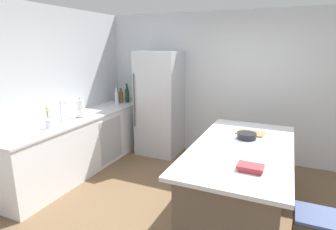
{
  "coord_description": "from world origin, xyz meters",
  "views": [
    {
      "loc": [
        0.94,
        -2.71,
        2.01
      ],
      "look_at": [
        -0.68,
        0.96,
        1.0
      ],
      "focal_mm": 29.39,
      "sensor_mm": 36.0,
      "label": 1
    }
  ],
  "objects_px": {
    "whiskey_bottle": "(121,97)",
    "soda_bottle": "(117,97)",
    "refrigerator": "(160,103)",
    "paper_towel_roll": "(80,109)",
    "olive_oil_bottle": "(128,96)",
    "cookbook_stack": "(250,168)",
    "kitchen_island": "(240,182)",
    "sink_faucet": "(61,111)",
    "cutting_board": "(251,133)",
    "wine_bottle": "(127,95)",
    "flower_vase": "(48,122)",
    "bar_stool": "(315,227)",
    "mixing_bowl": "(247,136)"
  },
  "relations": [
    {
      "from": "kitchen_island",
      "to": "paper_towel_roll",
      "type": "height_order",
      "value": "paper_towel_roll"
    },
    {
      "from": "flower_vase",
      "to": "wine_bottle",
      "type": "bearing_deg",
      "value": 89.41
    },
    {
      "from": "refrigerator",
      "to": "flower_vase",
      "type": "xyz_separation_m",
      "value": [
        -0.77,
        -1.92,
        0.04
      ]
    },
    {
      "from": "whiskey_bottle",
      "to": "soda_bottle",
      "type": "height_order",
      "value": "soda_bottle"
    },
    {
      "from": "sink_faucet",
      "to": "whiskey_bottle",
      "type": "relative_size",
      "value": 1.05
    },
    {
      "from": "cutting_board",
      "to": "bar_stool",
      "type": "bearing_deg",
      "value": -59.22
    },
    {
      "from": "kitchen_island",
      "to": "wine_bottle",
      "type": "distance_m",
      "value": 3.03
    },
    {
      "from": "bar_stool",
      "to": "paper_towel_roll",
      "type": "height_order",
      "value": "paper_towel_roll"
    },
    {
      "from": "bar_stool",
      "to": "paper_towel_roll",
      "type": "distance_m",
      "value": 3.46
    },
    {
      "from": "sink_faucet",
      "to": "olive_oil_bottle",
      "type": "xyz_separation_m",
      "value": [
        0.09,
        1.71,
        -0.05
      ]
    },
    {
      "from": "flower_vase",
      "to": "cutting_board",
      "type": "bearing_deg",
      "value": 19.53
    },
    {
      "from": "refrigerator",
      "to": "wine_bottle",
      "type": "distance_m",
      "value": 0.76
    },
    {
      "from": "refrigerator",
      "to": "whiskey_bottle",
      "type": "height_order",
      "value": "refrigerator"
    },
    {
      "from": "flower_vase",
      "to": "mixing_bowl",
      "type": "distance_m",
      "value": 2.63
    },
    {
      "from": "paper_towel_roll",
      "to": "wine_bottle",
      "type": "xyz_separation_m",
      "value": [
        0.03,
        1.32,
        0.02
      ]
    },
    {
      "from": "whiskey_bottle",
      "to": "flower_vase",
      "type": "bearing_deg",
      "value": -88.13
    },
    {
      "from": "whiskey_bottle",
      "to": "paper_towel_roll",
      "type": "bearing_deg",
      "value": -87.82
    },
    {
      "from": "kitchen_island",
      "to": "sink_faucet",
      "type": "height_order",
      "value": "sink_faucet"
    },
    {
      "from": "olive_oil_bottle",
      "to": "mixing_bowl",
      "type": "bearing_deg",
      "value": -28.63
    },
    {
      "from": "olive_oil_bottle",
      "to": "cookbook_stack",
      "type": "xyz_separation_m",
      "value": [
        2.73,
        -2.3,
        -0.09
      ]
    },
    {
      "from": "kitchen_island",
      "to": "cookbook_stack",
      "type": "height_order",
      "value": "cookbook_stack"
    },
    {
      "from": "paper_towel_roll",
      "to": "olive_oil_bottle",
      "type": "height_order",
      "value": "paper_towel_roll"
    },
    {
      "from": "olive_oil_bottle",
      "to": "cutting_board",
      "type": "xyz_separation_m",
      "value": [
        2.58,
        -1.17,
        -0.11
      ]
    },
    {
      "from": "cutting_board",
      "to": "kitchen_island",
      "type": "bearing_deg",
      "value": -92.49
    },
    {
      "from": "cutting_board",
      "to": "paper_towel_roll",
      "type": "bearing_deg",
      "value": -174.23
    },
    {
      "from": "whiskey_bottle",
      "to": "sink_faucet",
      "type": "bearing_deg",
      "value": -92.24
    },
    {
      "from": "bar_stool",
      "to": "olive_oil_bottle",
      "type": "distance_m",
      "value": 4.1
    },
    {
      "from": "kitchen_island",
      "to": "mixing_bowl",
      "type": "distance_m",
      "value": 0.57
    },
    {
      "from": "sink_faucet",
      "to": "paper_towel_roll",
      "type": "distance_m",
      "value": 0.3
    },
    {
      "from": "wine_bottle",
      "to": "whiskey_bottle",
      "type": "xyz_separation_m",
      "value": [
        -0.08,
        -0.09,
        -0.03
      ]
    },
    {
      "from": "paper_towel_roll",
      "to": "sink_faucet",
      "type": "bearing_deg",
      "value": -110.84
    },
    {
      "from": "kitchen_island",
      "to": "olive_oil_bottle",
      "type": "relative_size",
      "value": 7.29
    },
    {
      "from": "refrigerator",
      "to": "soda_bottle",
      "type": "distance_m",
      "value": 0.88
    },
    {
      "from": "cookbook_stack",
      "to": "mixing_bowl",
      "type": "xyz_separation_m",
      "value": [
        -0.16,
        0.9,
        0.01
      ]
    },
    {
      "from": "whiskey_bottle",
      "to": "soda_bottle",
      "type": "xyz_separation_m",
      "value": [
        -0.03,
        -0.1,
        0.01
      ]
    },
    {
      "from": "soda_bottle",
      "to": "wine_bottle",
      "type": "bearing_deg",
      "value": 59.86
    },
    {
      "from": "bar_stool",
      "to": "cutting_board",
      "type": "distance_m",
      "value": 1.45
    },
    {
      "from": "cookbook_stack",
      "to": "refrigerator",
      "type": "bearing_deg",
      "value": 132.11
    },
    {
      "from": "bar_stool",
      "to": "whiskey_bottle",
      "type": "height_order",
      "value": "whiskey_bottle"
    },
    {
      "from": "olive_oil_bottle",
      "to": "whiskey_bottle",
      "type": "distance_m",
      "value": 0.2
    },
    {
      "from": "wine_bottle",
      "to": "soda_bottle",
      "type": "relative_size",
      "value": 1.12
    },
    {
      "from": "whiskey_bottle",
      "to": "cookbook_stack",
      "type": "bearing_deg",
      "value": -37.19
    },
    {
      "from": "paper_towel_roll",
      "to": "cutting_board",
      "type": "relative_size",
      "value": 0.85
    },
    {
      "from": "refrigerator",
      "to": "paper_towel_roll",
      "type": "height_order",
      "value": "refrigerator"
    },
    {
      "from": "bar_stool",
      "to": "mixing_bowl",
      "type": "bearing_deg",
      "value": 127.02
    },
    {
      "from": "sink_faucet",
      "to": "olive_oil_bottle",
      "type": "height_order",
      "value": "sink_faucet"
    },
    {
      "from": "soda_bottle",
      "to": "cookbook_stack",
      "type": "xyz_separation_m",
      "value": [
        2.8,
        -2.0,
        -0.11
      ]
    },
    {
      "from": "flower_vase",
      "to": "mixing_bowl",
      "type": "relative_size",
      "value": 1.28
    },
    {
      "from": "paper_towel_roll",
      "to": "soda_bottle",
      "type": "height_order",
      "value": "soda_bottle"
    },
    {
      "from": "bar_stool",
      "to": "paper_towel_roll",
      "type": "relative_size",
      "value": 2.08
    }
  ]
}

